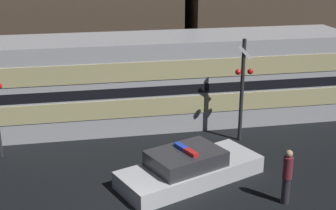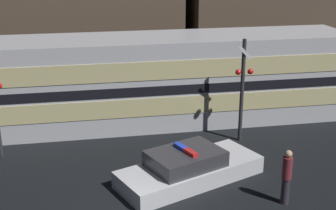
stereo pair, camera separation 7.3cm
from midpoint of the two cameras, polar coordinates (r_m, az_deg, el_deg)
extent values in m
cube|color=silver|center=(19.89, -2.24, 3.05)|extent=(17.17, 3.14, 3.70)
cube|color=black|center=(18.39, -1.48, 1.73)|extent=(16.83, 0.03, 0.37)
cube|color=beige|center=(18.60, -1.46, -0.23)|extent=(16.32, 0.02, 0.74)
cube|color=beige|center=(18.17, -1.50, 4.19)|extent=(16.32, 0.02, 0.74)
cube|color=silver|center=(15.40, 2.62, -8.16)|extent=(5.12, 3.51, 0.57)
cube|color=#333338|center=(15.06, 2.05, -6.53)|extent=(2.74, 2.36, 0.50)
cube|color=red|center=(14.73, 2.69, -5.81)|extent=(0.39, 0.58, 0.12)
cube|color=blue|center=(15.13, 1.47, -5.09)|extent=(0.39, 0.58, 0.12)
cylinder|color=#2D2833|center=(14.47, 14.01, -10.10)|extent=(0.25, 0.25, 0.82)
cylinder|color=maroon|center=(14.13, 14.25, -7.43)|extent=(0.29, 0.29, 0.68)
sphere|color=tan|center=(13.94, 14.40, -5.77)|extent=(0.22, 0.22, 0.22)
cylinder|color=#2D2D33|center=(18.01, 8.87, 1.67)|extent=(0.15, 0.15, 4.03)
sphere|color=red|center=(17.59, 8.42, 4.00)|extent=(0.22, 0.22, 0.22)
sphere|color=red|center=(17.75, 9.88, 4.06)|extent=(0.22, 0.22, 0.22)
cube|color=white|center=(17.54, 9.23, 6.35)|extent=(0.58, 0.03, 0.58)
cube|color=brown|center=(26.86, -10.50, 10.25)|extent=(10.63, 4.70, 6.75)
camera|label=1|loc=(0.04, -90.12, -0.04)|focal=50.00mm
camera|label=2|loc=(0.04, 89.88, 0.04)|focal=50.00mm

